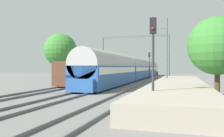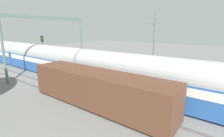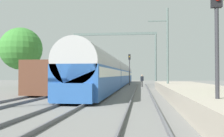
{
  "view_description": "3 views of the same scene",
  "coord_description": "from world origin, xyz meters",
  "views": [
    {
      "loc": [
        8.01,
        -20.14,
        2.23
      ],
      "look_at": [
        0.0,
        6.7,
        2.06
      ],
      "focal_mm": 37.64,
      "sensor_mm": 36.0,
      "label": 1
    },
    {
      "loc": [
        -13.51,
        -0.37,
        6.2
      ],
      "look_at": [
        0.11,
        9.89,
        2.19
      ],
      "focal_mm": 26.96,
      "sensor_mm": 36.0,
      "label": 2
    },
    {
      "loc": [
        3.83,
        -16.15,
        1.74
      ],
      "look_at": [
        0.0,
        17.16,
        2.55
      ],
      "focal_mm": 40.79,
      "sensor_mm": 36.0,
      "label": 3
    }
  ],
  "objects": [
    {
      "name": "ground",
      "position": [
        0.0,
        0.0,
        0.0
      ],
      "size": [
        120.0,
        120.0,
        0.0
      ],
      "primitive_type": "plane",
      "color": "slate"
    },
    {
      "name": "track_far_west",
      "position": [
        -3.9,
        0.0,
        0.08
      ],
      "size": [
        1.52,
        60.0,
        0.16
      ],
      "color": "#5B5B60",
      "rests_on": "ground"
    },
    {
      "name": "track_west",
      "position": [
        0.0,
        0.0,
        0.08
      ],
      "size": [
        1.52,
        60.0,
        0.16
      ],
      "color": "#5B5B60",
      "rests_on": "ground"
    },
    {
      "name": "track_east",
      "position": [
        3.9,
        0.0,
        0.08
      ],
      "size": [
        1.52,
        60.0,
        0.16
      ],
      "color": "#5B5B60",
      "rests_on": "ground"
    },
    {
      "name": "platform",
      "position": [
        7.71,
        2.0,
        0.45
      ],
      "size": [
        4.4,
        28.0,
        0.9
      ],
      "color": "#A39989",
      "rests_on": "ground"
    },
    {
      "name": "passenger_train",
      "position": [
        0.0,
        22.1,
        1.97
      ],
      "size": [
        2.93,
        49.2,
        3.82
      ],
      "color": "#28569E",
      "rests_on": "ground"
    },
    {
      "name": "freight_car",
      "position": [
        -3.9,
        8.42,
        1.47
      ],
      "size": [
        2.8,
        13.0,
        2.7
      ],
      "color": "#563323",
      "rests_on": "ground"
    },
    {
      "name": "person_crossing",
      "position": [
        3.94,
        19.92,
        1.03
      ],
      "size": [
        0.47,
        0.41,
        1.73
      ],
      "rotation": [
        0.0,
        0.0,
        0.51
      ],
      "color": "#313131",
      "rests_on": "ground"
    },
    {
      "name": "railway_signal_near",
      "position": [
        6.47,
        -6.93,
        3.19
      ],
      "size": [
        0.36,
        0.3,
        4.99
      ],
      "color": "#2D2D33",
      "rests_on": "ground"
    },
    {
      "name": "railway_signal_far",
      "position": [
        1.92,
        25.65,
        3.26
      ],
      "size": [
        0.36,
        0.3,
        5.1
      ],
      "color": "#2D2D33",
      "rests_on": "ground"
    },
    {
      "name": "catenary_gantry",
      "position": [
        0.0,
        20.59,
        5.61
      ],
      "size": [
        12.19,
        0.28,
        7.86
      ],
      "color": "#556663",
      "rests_on": "ground"
    },
    {
      "name": "catenary_pole_east_mid",
      "position": [
        6.25,
        8.05,
        4.15
      ],
      "size": [
        1.9,
        0.2,
        8.0
      ],
      "color": "#556663",
      "rests_on": "ground"
    },
    {
      "name": "tree_west_background",
      "position": [
        -12.16,
        16.2,
        5.2
      ],
      "size": [
        5.65,
        5.65,
        8.03
      ],
      "color": "#4C3826",
      "rests_on": "ground"
    }
  ]
}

